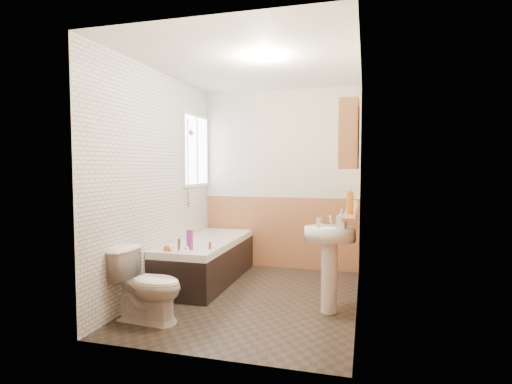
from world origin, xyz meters
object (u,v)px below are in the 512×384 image
(toilet, at_px, (147,285))
(pine_shelf, at_px, (351,210))
(medicine_cabinet, at_px, (349,136))
(bathtub, at_px, (207,259))
(sink, at_px, (330,251))

(toilet, xyz_separation_m, pine_shelf, (1.80, 0.75, 0.67))
(pine_shelf, height_order, medicine_cabinet, medicine_cabinet)
(bathtub, bearing_deg, pine_shelf, -19.15)
(bathtub, bearing_deg, sink, -23.81)
(toilet, xyz_separation_m, sink, (1.60, 0.67, 0.27))
(bathtub, relative_size, pine_shelf, 1.15)
(sink, relative_size, pine_shelf, 0.63)
(bathtub, xyz_separation_m, medicine_cabinet, (1.74, -0.69, 1.44))
(toilet, bearing_deg, bathtub, 4.26)
(sink, bearing_deg, bathtub, 158.63)
(medicine_cabinet, bearing_deg, sink, -178.14)
(bathtub, xyz_separation_m, toilet, (-0.03, -1.37, 0.06))
(pine_shelf, bearing_deg, medicine_cabinet, -111.04)
(toilet, relative_size, medicine_cabinet, 1.00)
(bathtub, xyz_separation_m, pine_shelf, (1.77, -0.61, 0.73))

